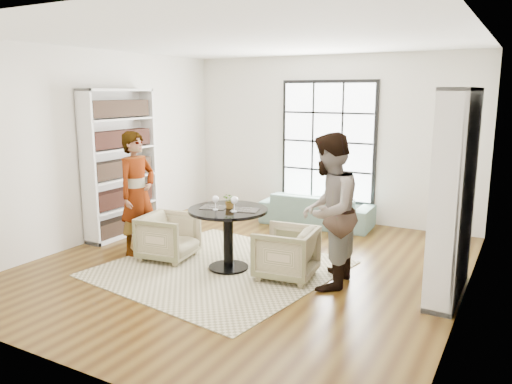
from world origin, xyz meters
The scene contains 16 objects.
ground centered at (0.00, 0.00, 0.00)m, with size 6.00×6.00×0.00m, color #583F15.
room_shell centered at (0.00, 0.54, 1.26)m, with size 6.00×6.01×6.00m.
rug centered at (-0.24, -0.30, 0.01)m, with size 2.79×2.79×0.01m, color #BEB38F.
pedestal_table centered at (-0.15, -0.25, 0.60)m, with size 1.05×1.05×0.84m.
sofa centered at (0.02, 2.45, 0.29)m, with size 1.96×0.77×0.57m, color gray.
armchair_left centered at (-1.11, -0.31, 0.33)m, with size 0.70×0.72×0.66m, color #BDB987.
armchair_right centered at (0.67, -0.16, 0.33)m, with size 0.71×0.73×0.67m, color tan.
person_left centered at (-1.66, -0.31, 0.90)m, with size 0.66×0.43×1.80m, color gray.
person_right centered at (1.22, -0.16, 0.94)m, with size 0.92×0.71×1.89m, color gray.
placemat_left centered at (-0.34, -0.28, 0.84)m, with size 0.34×0.26×0.01m, color black.
placemat_right centered at (0.09, -0.21, 0.84)m, with size 0.34×0.26×0.01m, color black.
cutlery_left centered at (-0.34, -0.28, 0.85)m, with size 0.14×0.22×0.01m, color silver, non-canonical shape.
cutlery_right centered at (0.09, -0.21, 0.85)m, with size 0.14×0.22×0.01m, color silver, non-canonical shape.
wine_glass_left centered at (-0.25, -0.38, 0.97)m, with size 0.09×0.09×0.19m.
wine_glass_right centered at (0.02, -0.35, 0.99)m, with size 0.09×0.09×0.21m.
flower_centerpiece centered at (-0.13, -0.22, 0.94)m, with size 0.19×0.16×0.21m, color gray.
Camera 1 is at (3.29, -5.66, 2.36)m, focal length 35.00 mm.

